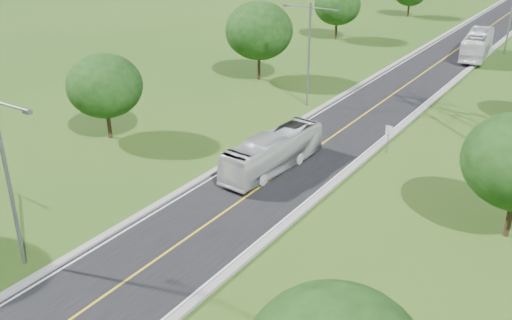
{
  "coord_description": "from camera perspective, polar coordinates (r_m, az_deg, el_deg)",
  "views": [
    {
      "loc": [
        19.63,
        -3.25,
        18.49
      ],
      "look_at": [
        0.77,
        25.41,
        3.0
      ],
      "focal_mm": 40.0,
      "sensor_mm": 36.0,
      "label": 1
    }
  ],
  "objects": [
    {
      "name": "tree_lb",
      "position": [
        49.37,
        -14.9,
        7.19
      ],
      "size": [
        6.3,
        6.3,
        7.33
      ],
      "color": "black",
      "rests_on": "ground"
    },
    {
      "name": "road",
      "position": [
        74.3,
        17.16,
        8.84
      ],
      "size": [
        8.0,
        150.0,
        0.06
      ],
      "primitive_type": "cube",
      "color": "black",
      "rests_on": "ground"
    },
    {
      "name": "curb_left",
      "position": [
        75.52,
        14.07,
        9.5
      ],
      "size": [
        0.5,
        150.0,
        0.22
      ],
      "primitive_type": "cube",
      "color": "gray",
      "rests_on": "ground"
    },
    {
      "name": "bus_inbound",
      "position": [
        42.71,
        1.74,
        0.82
      ],
      "size": [
        3.17,
        10.33,
        2.83
      ],
      "primitive_type": "imported",
      "rotation": [
        0.0,
        0.0,
        -0.08
      ],
      "color": "silver",
      "rests_on": "road"
    },
    {
      "name": "ground",
      "position": [
        68.76,
        15.64,
        7.8
      ],
      "size": [
        260.0,
        260.0,
        0.0
      ],
      "primitive_type": "plane",
      "color": "#234A14",
      "rests_on": "ground"
    },
    {
      "name": "streetlight_mid_left",
      "position": [
        56.05,
        5.33,
        11.27
      ],
      "size": [
        5.9,
        0.25,
        10.0
      ],
      "color": "slate",
      "rests_on": "ground"
    },
    {
      "name": "tree_lc",
      "position": [
        64.82,
        0.3,
        12.81
      ],
      "size": [
        7.56,
        7.56,
        8.79
      ],
      "color": "black",
      "rests_on": "ground"
    },
    {
      "name": "streetlight_near_left",
      "position": [
        32.35,
        -23.75,
        -0.7
      ],
      "size": [
        5.9,
        0.25,
        10.0
      ],
      "color": "slate",
      "rests_on": "ground"
    },
    {
      "name": "bus_outbound",
      "position": [
        80.83,
        21.25,
        10.72
      ],
      "size": [
        4.27,
        12.29,
        3.35
      ],
      "primitive_type": "imported",
      "rotation": [
        0.0,
        0.0,
        3.26
      ],
      "color": "white",
      "rests_on": "road"
    },
    {
      "name": "curb_right",
      "position": [
        73.28,
        20.34,
        8.27
      ],
      "size": [
        0.5,
        150.0,
        0.22
      ],
      "primitive_type": "cube",
      "color": "gray",
      "rests_on": "ground"
    },
    {
      "name": "tree_ld",
      "position": [
        86.56,
        8.15,
        15.07
      ],
      "size": [
        6.72,
        6.72,
        7.82
      ],
      "color": "black",
      "rests_on": "ground"
    },
    {
      "name": "speed_limit_sign",
      "position": [
        46.84,
        13.1,
        2.5
      ],
      "size": [
        0.55,
        0.09,
        2.4
      ],
      "color": "slate",
      "rests_on": "ground"
    },
    {
      "name": "streetlight_far_right",
      "position": [
        83.33,
        24.25,
        13.59
      ],
      "size": [
        5.9,
        0.25,
        10.0
      ],
      "color": "slate",
      "rests_on": "ground"
    }
  ]
}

